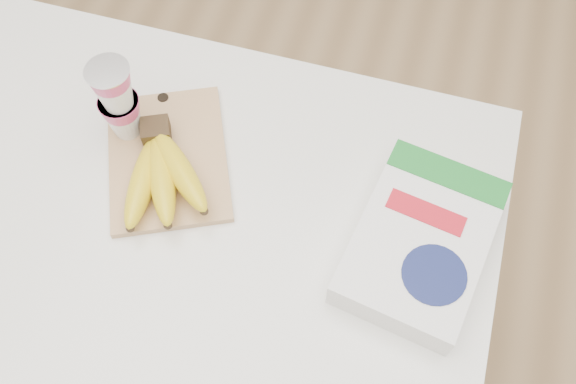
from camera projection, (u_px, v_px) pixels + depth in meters
The scene contains 5 objects.
table at pixel (191, 296), 1.43m from camera, with size 1.12×0.74×0.84m, color white.
cutting_board at pixel (168, 158), 1.10m from camera, with size 0.20×0.27×0.01m, color tan.
bananas at pixel (161, 173), 1.05m from camera, with size 0.18×0.22×0.07m.
yogurt_stack at pixel (117, 99), 1.04m from camera, with size 0.07×0.07×0.17m.
cereal_box at pixel (421, 242), 1.00m from camera, with size 0.24×0.31×0.06m.
Camera 1 is at (0.34, -0.40, 1.79)m, focal length 40.00 mm.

